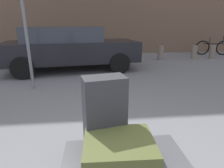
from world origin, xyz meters
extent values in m
cylinder|color=black|center=(0.38, 0.28, 0.12)|extent=(0.24, 0.06, 0.24)
cylinder|color=black|center=(-0.38, 0.28, 0.12)|extent=(0.24, 0.06, 0.24)
cube|color=#2D2D33|center=(-0.17, 0.28, 0.70)|extent=(0.42, 0.30, 0.71)
cube|color=#4C5128|center=(-0.07, -0.02, 0.48)|extent=(0.58, 0.50, 0.27)
cube|color=black|center=(-0.95, 5.13, 0.64)|extent=(4.51, 2.39, 0.64)
cube|color=#2D333D|center=(-1.19, 5.10, 1.19)|extent=(2.61, 1.91, 0.46)
cylinder|color=black|center=(0.34, 6.17, 0.32)|extent=(0.66, 0.31, 0.64)
cylinder|color=black|center=(0.58, 4.49, 0.32)|extent=(0.66, 0.31, 0.64)
cylinder|color=black|center=(-2.47, 5.77, 0.32)|extent=(0.66, 0.31, 0.64)
cylinder|color=black|center=(-2.23, 4.09, 0.32)|extent=(0.66, 0.31, 0.64)
torus|color=black|center=(5.34, 7.82, 0.36)|extent=(0.72, 0.16, 0.72)
torus|color=black|center=(6.37, 7.67, 0.36)|extent=(0.72, 0.16, 0.72)
cylinder|color=black|center=(5.85, 7.75, 0.56)|extent=(1.00, 0.19, 0.04)
cylinder|color=black|center=(5.66, 7.78, 0.71)|extent=(0.05, 0.05, 0.30)
cylinder|color=black|center=(6.30, 7.68, 0.76)|extent=(0.05, 0.05, 0.40)
cylinder|color=#72665B|center=(2.74, 6.72, 0.30)|extent=(0.25, 0.25, 0.59)
cylinder|color=#72665B|center=(4.29, 6.72, 0.30)|extent=(0.25, 0.25, 0.59)
cylinder|color=#72665B|center=(5.17, 6.72, 0.30)|extent=(0.25, 0.25, 0.59)
cylinder|color=slate|center=(-1.72, 3.22, 1.28)|extent=(0.07, 0.07, 2.57)
camera|label=1|loc=(-0.26, -1.29, 1.49)|focal=29.93mm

